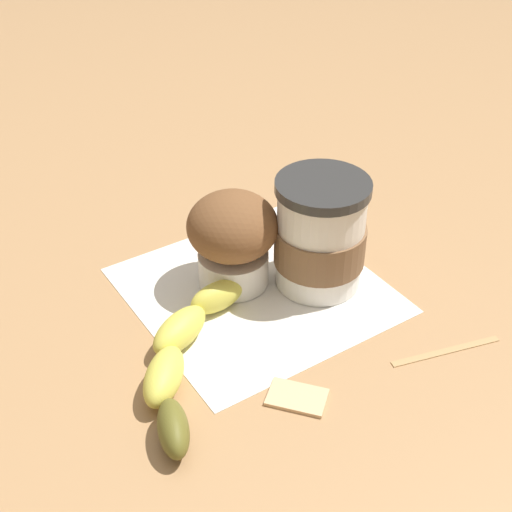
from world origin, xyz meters
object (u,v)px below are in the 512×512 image
coffee_cup (320,236)px  muffin (233,237)px  banana (183,354)px  sugar_packet (297,396)px

coffee_cup → muffin: bearing=-47.6°
coffee_cup → muffin: size_ratio=1.15×
banana → sugar_packet: size_ratio=3.97×
coffee_cup → sugar_packet: size_ratio=2.34×
banana → sugar_packet: 0.11m
muffin → coffee_cup: bearing=132.4°
coffee_cup → banana: coffee_cup is taller
coffee_cup → banana: (0.18, -0.01, -0.04)m
muffin → banana: (0.12, 0.05, -0.04)m
muffin → sugar_packet: size_ratio=2.03×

